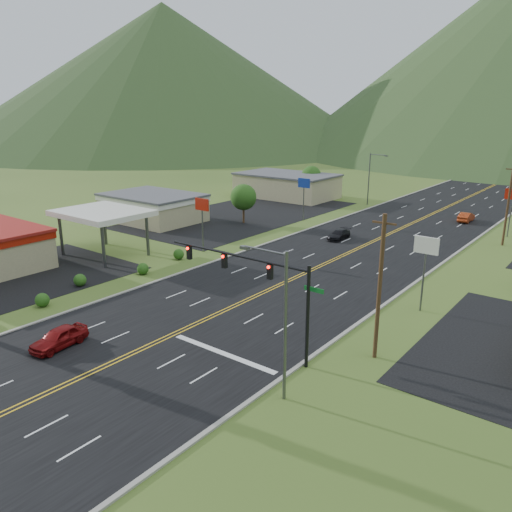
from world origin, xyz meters
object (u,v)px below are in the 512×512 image
Objects in this scene: car_dark_mid at (339,235)px; car_red_far at (466,217)px; streetlight_east at (281,316)px; streetlight_west at (371,176)px; gas_canopy at (102,214)px; traffic_signal at (258,278)px; car_red_near at (59,338)px.

car_red_far is (10.01, 21.11, 0.09)m from car_dark_mid.
streetlight_east is at bearing 95.07° from car_red_far.
streetlight_west reaches higher than car_dark_mid.
car_red_far is at bearing 57.67° from gas_canopy.
traffic_signal is at bearing -15.70° from gas_canopy.
car_dark_mid is (0.80, 39.45, -0.11)m from car_red_near.
car_dark_mid is at bearing 113.50° from streetlight_east.
streetlight_east is 2.14× the size of car_dark_mid.
streetlight_east reaches higher than car_red_near.
car_red_near is at bearing 79.63° from car_red_far.
traffic_signal is 1.46× the size of streetlight_west.
streetlight_east is 56.59m from car_red_far.
car_red_near is (17.14, -16.39, -4.15)m from gas_canopy.
car_red_far is at bearing -12.27° from streetlight_west.
traffic_signal is 1.46× the size of streetlight_east.
streetlight_west is 2.14× the size of car_dark_mid.
car_dark_mid is 23.36m from car_red_far.
gas_canopy is at bearing 57.43° from car_red_far.
streetlight_west is 26.48m from car_dark_mid.
streetlight_east reaches higher than traffic_signal.
gas_canopy is at bearing 164.30° from traffic_signal.
traffic_signal is at bearing -72.89° from car_dark_mid.
gas_canopy is at bearing 160.12° from streetlight_east.
traffic_signal is 58.88m from streetlight_west.
streetlight_east is 0.90× the size of gas_canopy.
streetlight_east is at bearing -68.14° from car_dark_mid.
car_dark_mid is at bearing -73.02° from streetlight_west.
car_red_far is at bearing 95.32° from streetlight_east.
car_red_near is 39.46m from car_dark_mid.
car_red_near is at bearing -43.73° from gas_canopy.
traffic_signal is at bearing 139.61° from streetlight_east.
streetlight_east is 2.11× the size of car_red_far.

